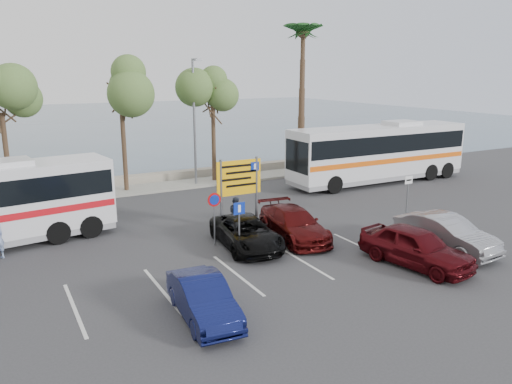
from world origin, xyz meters
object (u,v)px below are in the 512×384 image
street_lamp_right (195,116)px  coach_bus_right (378,155)px  car_maroon (294,224)px  suv_black (247,233)px  car_blue (203,298)px  car_red (416,247)px  direction_sign (239,183)px  car_silver_b (446,233)px  pedestrian_far (236,213)px

street_lamp_right → coach_bus_right: bearing=-23.0°
car_maroon → suv_black: size_ratio=1.02×
coach_bus_right → suv_black: bearing=-152.3°
car_blue → street_lamp_right: bearing=73.4°
coach_bus_right → car_red: size_ratio=2.87×
direction_sign → car_silver_b: direction_sign is taller
car_blue → car_maroon: 8.19m
car_blue → car_red: (8.89, 0.00, 0.13)m
direction_sign → coach_bus_right: size_ratio=0.28×
coach_bus_right → street_lamp_right: bearing=157.0°
direction_sign → car_silver_b: 9.18m
direction_sign → suv_black: 2.51m
car_blue → suv_black: bearing=55.2°
coach_bus_right → car_maroon: (-11.38, -7.24, -1.20)m
direction_sign → car_blue: size_ratio=0.92×
direction_sign → car_red: size_ratio=0.79×
direction_sign → suv_black: size_ratio=0.78×
car_blue → pedestrian_far: (4.82, 7.52, 0.14)m
car_blue → car_silver_b: 11.31m
direction_sign → car_silver_b: (6.70, -6.05, -1.68)m
direction_sign → car_red: 8.13m
car_maroon → car_silver_b: car_silver_b is taller
direction_sign → car_maroon: bearing=-41.8°
car_blue → car_red: bearing=4.5°
coach_bus_right → suv_black: size_ratio=2.82×
direction_sign → car_maroon: 3.08m
car_maroon → pedestrian_far: pedestrian_far is taller
street_lamp_right → car_maroon: (-0.10, -12.02, -3.91)m
car_red → coach_bus_right: bearing=43.4°
street_lamp_right → coach_bus_right: 12.55m
street_lamp_right → car_maroon: bearing=-90.5°
street_lamp_right → direction_sign: street_lamp_right is taller
street_lamp_right → car_blue: street_lamp_right is taller
car_blue → car_silver_b: bearing=7.8°
street_lamp_right → coach_bus_right: (11.28, -4.78, -2.71)m
car_maroon → car_red: (2.40, -5.00, 0.09)m
street_lamp_right → car_red: 17.59m
car_maroon → suv_black: car_maroon is taller
car_maroon → pedestrian_far: size_ratio=3.02×
direction_sign → pedestrian_far: size_ratio=2.29×
direction_sign → suv_black: bearing=-106.5°
suv_black → car_silver_b: bearing=-24.7°
direction_sign → car_blue: (-4.59, -6.70, -1.78)m
street_lamp_right → suv_black: street_lamp_right is taller
car_blue → suv_black: car_blue is taller
car_red → pedestrian_far: 8.55m
car_blue → suv_black: (4.09, 5.00, -0.00)m
car_maroon → street_lamp_right: bearing=96.1°
suv_black → car_silver_b: (7.20, -4.35, 0.10)m
street_lamp_right → car_red: (2.30, -17.02, -3.82)m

